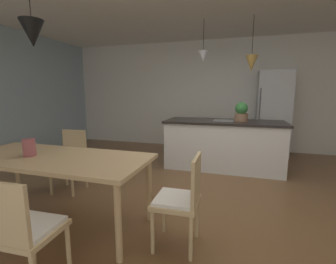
{
  "coord_description": "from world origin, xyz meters",
  "views": [
    {
      "loc": [
        0.41,
        -2.84,
        1.41
      ],
      "look_at": [
        -0.47,
        0.06,
        0.9
      ],
      "focal_mm": 24.93,
      "sensor_mm": 36.0,
      "label": 1
    }
  ],
  "objects_px": {
    "refrigerator": "(273,114)",
    "vase_on_dining_table": "(29,147)",
    "chair_kitchen_end": "(181,198)",
    "kitchen_island": "(223,144)",
    "dining_table": "(53,162)",
    "chair_near_right": "(24,230)",
    "chair_far_left": "(70,158)",
    "potted_plant_on_island": "(241,112)"
  },
  "relations": [
    {
      "from": "refrigerator",
      "to": "vase_on_dining_table",
      "type": "relative_size",
      "value": 10.33
    },
    {
      "from": "chair_kitchen_end",
      "to": "kitchen_island",
      "type": "xyz_separation_m",
      "value": [
        0.21,
        2.48,
        -0.01
      ]
    },
    {
      "from": "chair_kitchen_end",
      "to": "dining_table",
      "type": "bearing_deg",
      "value": -179.96
    },
    {
      "from": "chair_near_right",
      "to": "kitchen_island",
      "type": "height_order",
      "value": "kitchen_island"
    },
    {
      "from": "chair_near_right",
      "to": "vase_on_dining_table",
      "type": "xyz_separation_m",
      "value": [
        -0.7,
        0.74,
        0.37
      ]
    },
    {
      "from": "dining_table",
      "to": "chair_far_left",
      "type": "height_order",
      "value": "chair_far_left"
    },
    {
      "from": "refrigerator",
      "to": "potted_plant_on_island",
      "type": "bearing_deg",
      "value": -117.99
    },
    {
      "from": "kitchen_island",
      "to": "chair_far_left",
      "type": "bearing_deg",
      "value": -140.95
    },
    {
      "from": "chair_kitchen_end",
      "to": "vase_on_dining_table",
      "type": "xyz_separation_m",
      "value": [
        -1.63,
        -0.06,
        0.37
      ]
    },
    {
      "from": "potted_plant_on_island",
      "to": "vase_on_dining_table",
      "type": "height_order",
      "value": "potted_plant_on_island"
    },
    {
      "from": "chair_near_right",
      "to": "refrigerator",
      "type": "xyz_separation_m",
      "value": [
        2.13,
        4.57,
        0.47
      ]
    },
    {
      "from": "dining_table",
      "to": "chair_near_right",
      "type": "relative_size",
      "value": 2.35
    },
    {
      "from": "vase_on_dining_table",
      "to": "chair_far_left",
      "type": "bearing_deg",
      "value": 104.59
    },
    {
      "from": "chair_near_right",
      "to": "dining_table",
      "type": "bearing_deg",
      "value": 120.11
    },
    {
      "from": "chair_kitchen_end",
      "to": "refrigerator",
      "type": "height_order",
      "value": "refrigerator"
    },
    {
      "from": "chair_far_left",
      "to": "kitchen_island",
      "type": "relative_size",
      "value": 0.4
    },
    {
      "from": "dining_table",
      "to": "chair_near_right",
      "type": "distance_m",
      "value": 0.95
    },
    {
      "from": "dining_table",
      "to": "chair_kitchen_end",
      "type": "distance_m",
      "value": 1.41
    },
    {
      "from": "chair_far_left",
      "to": "kitchen_island",
      "type": "bearing_deg",
      "value": 39.05
    },
    {
      "from": "dining_table",
      "to": "potted_plant_on_island",
      "type": "xyz_separation_m",
      "value": [
        1.9,
        2.48,
        0.38
      ]
    },
    {
      "from": "potted_plant_on_island",
      "to": "vase_on_dining_table",
      "type": "distance_m",
      "value": 3.33
    },
    {
      "from": "chair_kitchen_end",
      "to": "chair_far_left",
      "type": "relative_size",
      "value": 1.0
    },
    {
      "from": "chair_far_left",
      "to": "vase_on_dining_table",
      "type": "height_order",
      "value": "vase_on_dining_table"
    },
    {
      "from": "chair_kitchen_end",
      "to": "chair_far_left",
      "type": "height_order",
      "value": "same"
    },
    {
      "from": "dining_table",
      "to": "kitchen_island",
      "type": "distance_m",
      "value": 2.96
    },
    {
      "from": "chair_kitchen_end",
      "to": "refrigerator",
      "type": "distance_m",
      "value": 3.99
    },
    {
      "from": "dining_table",
      "to": "chair_near_right",
      "type": "xyz_separation_m",
      "value": [
        0.46,
        -0.8,
        -0.21
      ]
    },
    {
      "from": "chair_far_left",
      "to": "vase_on_dining_table",
      "type": "xyz_separation_m",
      "value": [
        0.22,
        -0.86,
        0.37
      ]
    },
    {
      "from": "kitchen_island",
      "to": "potted_plant_on_island",
      "type": "distance_m",
      "value": 0.67
    },
    {
      "from": "dining_table",
      "to": "potted_plant_on_island",
      "type": "relative_size",
      "value": 5.9
    },
    {
      "from": "chair_kitchen_end",
      "to": "refrigerator",
      "type": "xyz_separation_m",
      "value": [
        1.2,
        3.77,
        0.47
      ]
    },
    {
      "from": "kitchen_island",
      "to": "vase_on_dining_table",
      "type": "bearing_deg",
      "value": -126.0
    },
    {
      "from": "kitchen_island",
      "to": "refrigerator",
      "type": "distance_m",
      "value": 1.7
    },
    {
      "from": "chair_near_right",
      "to": "chair_far_left",
      "type": "bearing_deg",
      "value": 120.14
    },
    {
      "from": "kitchen_island",
      "to": "potted_plant_on_island",
      "type": "bearing_deg",
      "value": -0.0
    },
    {
      "from": "refrigerator",
      "to": "chair_far_left",
      "type": "bearing_deg",
      "value": -135.72
    },
    {
      "from": "chair_near_right",
      "to": "potted_plant_on_island",
      "type": "xyz_separation_m",
      "value": [
        1.44,
        3.27,
        0.59
      ]
    },
    {
      "from": "kitchen_island",
      "to": "refrigerator",
      "type": "height_order",
      "value": "refrigerator"
    },
    {
      "from": "chair_near_right",
      "to": "potted_plant_on_island",
      "type": "bearing_deg",
      "value": 66.33
    },
    {
      "from": "dining_table",
      "to": "vase_on_dining_table",
      "type": "xyz_separation_m",
      "value": [
        -0.24,
        -0.06,
        0.16
      ]
    },
    {
      "from": "dining_table",
      "to": "vase_on_dining_table",
      "type": "height_order",
      "value": "vase_on_dining_table"
    },
    {
      "from": "dining_table",
      "to": "kitchen_island",
      "type": "relative_size",
      "value": 0.95
    }
  ]
}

